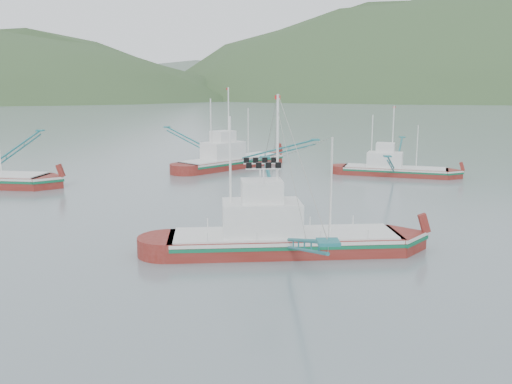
{
  "coord_description": "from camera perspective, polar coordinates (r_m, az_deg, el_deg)",
  "views": [
    {
      "loc": [
        -1.47,
        -34.09,
        10.84
      ],
      "look_at": [
        0.0,
        6.0,
        3.2
      ],
      "focal_mm": 40.0,
      "sensor_mm": 36.0,
      "label": 1
    }
  ],
  "objects": [
    {
      "name": "bg_boat_far",
      "position": [
        74.75,
        -2.5,
        4.3
      ],
      "size": [
        22.75,
        23.27,
        11.2
      ],
      "rotation": [
        0.0,
        0.0,
        0.76
      ],
      "color": "maroon",
      "rests_on": "ground"
    },
    {
      "name": "bg_boat_right",
      "position": [
        70.11,
        13.67,
        3.03
      ],
      "size": [
        12.55,
        21.29,
        8.92
      ],
      "rotation": [
        0.0,
        0.0,
        -0.35
      ],
      "color": "maroon",
      "rests_on": "ground"
    },
    {
      "name": "main_boat",
      "position": [
        37.1,
        2.5,
        -3.69
      ],
      "size": [
        15.16,
        27.2,
        11.0
      ],
      "rotation": [
        0.0,
        0.0,
        0.04
      ],
      "color": "maroon",
      "rests_on": "ground"
    },
    {
      "name": "ground",
      "position": [
        35.8,
        0.35,
        -6.84
      ],
      "size": [
        1200.0,
        1200.0,
        0.0
      ],
      "primitive_type": "plane",
      "color": "slate",
      "rests_on": "ground"
    },
    {
      "name": "ridge_distant",
      "position": [
        595.02,
        0.95,
        9.74
      ],
      "size": [
        960.0,
        400.0,
        240.0
      ],
      "primitive_type": "ellipsoid",
      "color": "slate",
      "rests_on": "ground"
    }
  ]
}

